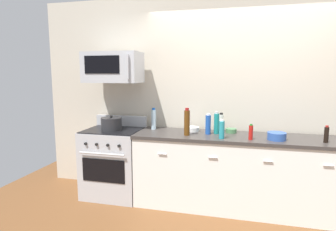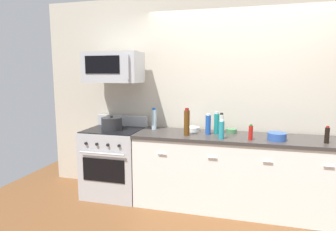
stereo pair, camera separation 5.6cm
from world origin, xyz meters
name	(u,v)px [view 1 (the left image)]	position (x,y,z in m)	size (l,w,h in m)	color
ground_plane	(238,207)	(0.00, 0.00, 0.00)	(6.81, 6.81, 0.00)	brown
back_wall	(241,98)	(0.00, 0.41, 1.35)	(5.68, 0.10, 2.70)	beige
counter_unit	(239,172)	(0.00, 0.00, 0.46)	(2.59, 0.66, 0.92)	white
range_oven	(114,162)	(-1.67, 0.00, 0.47)	(0.76, 0.69, 1.07)	#B7BABF
microwave	(113,67)	(-1.67, 0.05, 1.75)	(0.74, 0.44, 0.40)	#B7BABF
bottle_soda_blue	(208,124)	(-0.39, 0.02, 1.04)	(0.07, 0.07, 0.26)	#1E4CA5
bottle_dish_soap	(222,129)	(-0.21, -0.19, 1.03)	(0.06, 0.06, 0.23)	teal
bottle_vinegar_white	(221,123)	(-0.25, 0.21, 1.04)	(0.06, 0.06, 0.25)	silver
bottle_water_clear	(154,119)	(-1.14, 0.16, 1.06)	(0.07, 0.07, 0.29)	silver
bottle_hot_sauce_red	(251,132)	(0.11, -0.17, 1.01)	(0.05, 0.05, 0.18)	#B21914
bottle_sparkling_teal	(217,123)	(-0.29, 0.07, 1.05)	(0.07, 0.07, 0.28)	#197F7A
bottle_wine_amber	(187,122)	(-0.64, -0.11, 1.08)	(0.07, 0.07, 0.34)	#59330F
bottle_soy_sauce_dark	(326,135)	(0.91, -0.12, 1.01)	(0.05, 0.05, 0.19)	black
bowl_blue_mixing	(277,136)	(0.40, -0.11, 0.97)	(0.21, 0.21, 0.09)	#2D519E
bowl_green_glaze	(231,130)	(-0.12, 0.17, 0.95)	(0.14, 0.14, 0.05)	#477A4C
bowl_white_ceramic	(192,129)	(-0.62, 0.16, 0.95)	(0.19, 0.19, 0.06)	white
stockpot	(111,124)	(-1.67, -0.05, 1.01)	(0.27, 0.27, 0.20)	#262628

